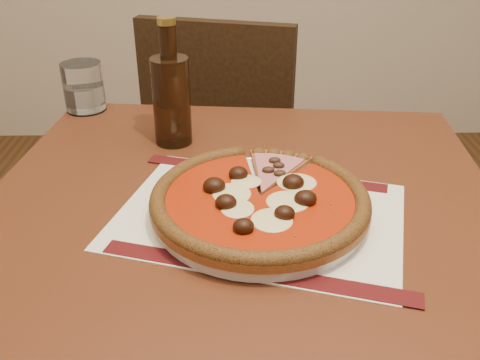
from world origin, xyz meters
name	(u,v)px	position (x,y,z in m)	size (l,w,h in m)	color
table	(240,257)	(-0.90, 1.07, 0.65)	(0.87, 0.87, 0.75)	#602C16
chair_far	(227,142)	(-0.93, 1.82, 0.50)	(0.51, 0.51, 0.88)	black
placemat	(259,216)	(-0.87, 1.03, 0.75)	(0.41, 0.29, 0.00)	white
plate	(259,210)	(-0.87, 1.03, 0.76)	(0.31, 0.31, 0.02)	white
pizza	(260,198)	(-0.87, 1.03, 0.78)	(0.32, 0.32, 0.04)	#A46127
ham_slice	(283,172)	(-0.83, 1.12, 0.78)	(0.10, 0.15, 0.02)	#A46127
water_glass	(84,87)	(-1.22, 1.46, 0.80)	(0.08, 0.08, 0.10)	white
bottle	(171,96)	(-1.02, 1.30, 0.84)	(0.07, 0.07, 0.23)	black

